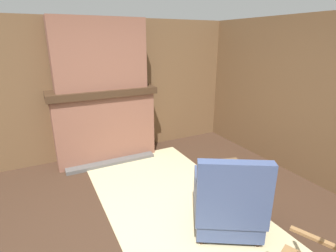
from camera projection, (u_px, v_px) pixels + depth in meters
ground_plane at (162, 238)px, 2.79m from camera, size 14.00×14.00×0.00m
wood_panel_wall_left at (99, 90)px, 4.54m from camera, size 0.06×5.57×2.36m
wood_panel_wall_back at (333, 105)px, 3.47m from camera, size 5.57×0.09×2.36m
fireplace_hearth at (105, 125)px, 4.49m from camera, size 0.66×1.75×1.24m
chimney_breast at (99, 54)px, 4.13m from camera, size 0.40×1.45×1.10m
area_rug at (181, 211)px, 3.22m from camera, size 3.64×1.68×0.01m
armchair at (228, 204)px, 2.79m from camera, size 0.92×0.94×0.95m
firewood_stack at (223, 168)px, 4.10m from camera, size 0.51×0.53×0.26m
oil_lamp_vase at (85, 84)px, 4.21m from camera, size 0.11×0.11×0.23m
storage_case at (138, 82)px, 4.61m from camera, size 0.15×0.27×0.12m
decorative_plate_on_mantel at (102, 81)px, 4.33m from camera, size 0.06×0.24×0.24m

